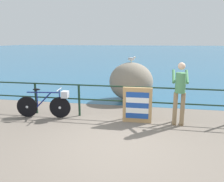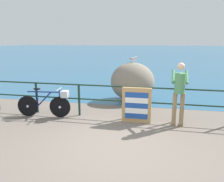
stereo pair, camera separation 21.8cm
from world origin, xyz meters
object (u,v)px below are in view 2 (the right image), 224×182
object	(u,v)px
folded_deckchair_stack	(137,105)
bicycle	(48,102)
breakwater_boulder_main	(132,82)
seagull	(133,59)
person_at_railing	(179,91)

from	to	relation	value
folded_deckchair_stack	bicycle	bearing A→B (deg)	-178.33
breakwater_boulder_main	bicycle	bearing A→B (deg)	-132.49
folded_deckchair_stack	seagull	distance (m)	2.80
person_at_railing	folded_deckchair_stack	xyz separation A→B (m)	(-1.16, 0.02, -0.47)
bicycle	seagull	xyz separation A→B (m)	(2.31, 2.60, 1.18)
folded_deckchair_stack	seagull	xyz separation A→B (m)	(-0.43, 2.53, 1.13)
person_at_railing	breakwater_boulder_main	xyz separation A→B (m)	(-1.58, 2.48, -0.24)
bicycle	breakwater_boulder_main	bearing A→B (deg)	41.13
breakwater_boulder_main	seagull	world-z (taller)	seagull
breakwater_boulder_main	seagull	xyz separation A→B (m)	(-0.01, 0.07, 0.89)
person_at_railing	seagull	distance (m)	3.08
person_at_railing	folded_deckchair_stack	world-z (taller)	person_at_railing
folded_deckchair_stack	person_at_railing	bearing A→B (deg)	-1.23
bicycle	person_at_railing	size ratio (longest dim) A/B	0.95
person_at_railing	folded_deckchair_stack	distance (m)	1.25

